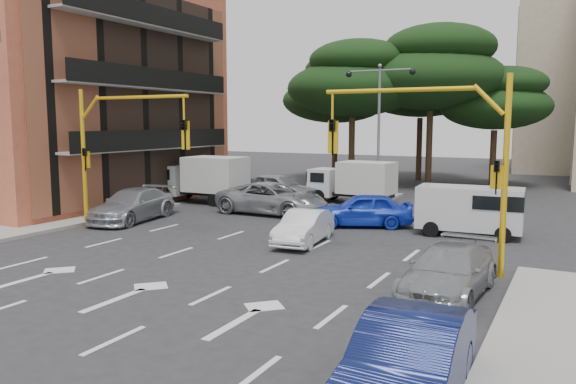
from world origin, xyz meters
name	(u,v)px	position (x,y,z in m)	size (l,w,h in m)	color
ground	(223,259)	(0.00, 0.00, 0.00)	(120.00, 120.00, 0.00)	#28282B
median_strip	(377,200)	(0.00, 16.00, 0.07)	(1.40, 6.00, 0.15)	gray
apartment_orange	(48,84)	(-17.95, 8.00, 6.85)	(15.19, 16.15, 13.70)	#B74D39
pine_left_near	(353,79)	(-3.94, 21.96, 7.60)	(9.15, 9.15, 10.23)	#382616
pine_center	(432,68)	(1.06, 23.96, 8.30)	(9.98, 9.98, 11.16)	#382616
pine_left_far	(336,93)	(-6.94, 25.96, 6.91)	(8.32, 8.32, 9.30)	#382616
pine_right	(496,99)	(5.06, 25.96, 6.22)	(7.49, 7.49, 8.37)	#382616
pine_back	(422,84)	(-0.94, 28.96, 7.60)	(9.15, 9.15, 10.23)	#382616
signal_mast_right	(444,146)	(6.80, 1.99, 3.88)	(5.79, 0.37, 6.00)	yellow
signal_mast_left	(113,140)	(-6.80, 1.99, 3.88)	(5.79, 0.37, 6.00)	yellow
street_lamp_center	(379,108)	(0.00, 16.00, 5.43)	(4.16, 0.36, 7.77)	slate
car_white_hatch	(304,227)	(1.31, 3.52, 0.63)	(1.33, 3.82, 1.26)	silver
car_blue_compact	(362,210)	(2.06, 7.87, 0.75)	(1.77, 4.39, 1.50)	#1836C8
car_silver_wagon	(132,205)	(-8.00, 4.21, 0.75)	(2.09, 5.14, 1.49)	#A4A5AC
car_silver_cross_a	(272,198)	(-3.15, 8.99, 0.79)	(2.62, 5.69, 1.58)	#9C9FA4
car_silver_cross_b	(278,188)	(-5.00, 13.00, 0.82)	(1.94, 4.82, 1.64)	#9FA0A7
car_navy_parked	(409,362)	(8.28, -6.81, 0.74)	(1.57, 4.52, 1.49)	#0D1543
car_silver_parked	(449,271)	(7.60, -0.56, 0.67)	(1.86, 4.59, 1.33)	gray
van_white	(469,211)	(6.62, 7.97, 1.02)	(1.85, 4.09, 2.04)	silver
box_truck_a	(201,179)	(-8.77, 10.68, 1.33)	(2.27, 5.41, 2.66)	white
box_truck_b	(352,182)	(-0.96, 14.35, 1.21)	(2.06, 4.90, 2.41)	silver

